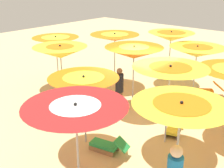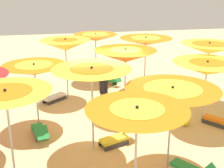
{
  "view_description": "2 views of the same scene",
  "coord_description": "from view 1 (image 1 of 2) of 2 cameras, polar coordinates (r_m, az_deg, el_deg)",
  "views": [
    {
      "loc": [
        -5.17,
        7.4,
        4.75
      ],
      "look_at": [
        0.64,
        0.71,
        1.35
      ],
      "focal_mm": 45.31,
      "sensor_mm": 36.0,
      "label": 1
    },
    {
      "loc": [
        -9.11,
        1.68,
        4.59
      ],
      "look_at": [
        0.55,
        -0.24,
        1.21
      ],
      "focal_mm": 48.44,
      "sensor_mm": 36.0,
      "label": 2
    }
  ],
  "objects": [
    {
      "name": "ground",
      "position": [
        10.21,
        5.38,
        -6.98
      ],
      "size": [
        37.48,
        37.48,
        0.04
      ],
      "primitive_type": "cube",
      "color": "#D1B57F"
    },
    {
      "name": "beach_umbrella_2",
      "position": [
        11.88,
        16.78,
        6.28
      ],
      "size": [
        2.23,
        2.23,
        2.18
      ],
      "color": "#B2B2B7",
      "rests_on": "ground"
    },
    {
      "name": "beach_umbrella_3",
      "position": [
        13.48,
        11.83,
        9.38
      ],
      "size": [
        2.13,
        2.13,
        2.4
      ],
      "color": "#B2B2B7",
      "rests_on": "ground"
    },
    {
      "name": "beach_umbrella_4",
      "position": [
        5.78,
        13.7,
        -5.54
      ],
      "size": [
        1.97,
        1.97,
        2.47
      ],
      "color": "#B2B2B7",
      "rests_on": "ground"
    },
    {
      "name": "beach_umbrella_5",
      "position": [
        8.03,
        11.62,
        2.17
      ],
      "size": [
        2.13,
        2.13,
        2.46
      ],
      "color": "#B2B2B7",
      "rests_on": "ground"
    },
    {
      "name": "beach_umbrella_6",
      "position": [
        10.5,
        4.44,
        6.35
      ],
      "size": [
        2.17,
        2.17,
        2.39
      ],
      "color": "#B2B2B7",
      "rests_on": "ground"
    },
    {
      "name": "beach_umbrella_7",
      "position": [
        12.85,
        0.55,
        9.38
      ],
      "size": [
        2.22,
        2.22,
        2.38
      ],
      "color": "#B2B2B7",
      "rests_on": "ground"
    },
    {
      "name": "beach_umbrella_8",
      "position": [
        5.9,
        -7.32,
        -6.04
      ],
      "size": [
        2.2,
        2.2,
        2.35
      ],
      "color": "#B2B2B7",
      "rests_on": "ground"
    },
    {
      "name": "beach_umbrella_9",
      "position": [
        8.0,
        -5.73,
        0.3
      ],
      "size": [
        2.02,
        2.02,
        2.16
      ],
      "color": "#B2B2B7",
      "rests_on": "ground"
    },
    {
      "name": "beach_umbrella_10",
      "position": [
        10.31,
        -10.37,
        6.36
      ],
      "size": [
        1.95,
        1.95,
        2.48
      ],
      "color": "#B2B2B7",
      "rests_on": "ground"
    },
    {
      "name": "beach_umbrella_11",
      "position": [
        12.89,
        -11.27,
        8.58
      ],
      "size": [
        2.06,
        2.06,
        2.29
      ],
      "color": "#B2B2B7",
      "rests_on": "ground"
    },
    {
      "name": "lounger_0",
      "position": [
        9.46,
        12.37,
        -8.26
      ],
      "size": [
        0.75,
        1.22,
        0.58
      ],
      "rotation": [
        0.0,
        0.0,
        8.21
      ],
      "color": "#333338",
      "rests_on": "ground"
    },
    {
      "name": "lounger_2",
      "position": [
        12.64,
        18.4,
        -1.21
      ],
      "size": [
        1.21,
        1.03,
        0.6
      ],
      "rotation": [
        0.0,
        0.0,
        6.94
      ],
      "color": "#333338",
      "rests_on": "ground"
    },
    {
      "name": "lounger_3",
      "position": [
        10.38,
        -11.18,
        -5.41
      ],
      "size": [
        1.07,
        1.21,
        0.65
      ],
      "rotation": [
        0.0,
        0.0,
        5.4
      ],
      "color": "#333338",
      "rests_on": "ground"
    },
    {
      "name": "lounger_4",
      "position": [
        8.3,
        -1.01,
        -12.26
      ],
      "size": [
        1.23,
        0.62,
        0.53
      ],
      "rotation": [
        0.0,
        0.0,
        6.5
      ],
      "color": "olive",
      "rests_on": "ground"
    },
    {
      "name": "lounger_5",
      "position": [
        13.19,
        -6.78,
        0.7
      ],
      "size": [
        1.17,
        0.85,
        0.67
      ],
      "rotation": [
        0.0,
        0.0,
        6.8
      ],
      "color": "olive",
      "rests_on": "ground"
    },
    {
      "name": "beachgoer_1",
      "position": [
        10.33,
        1.51,
        -1.04
      ],
      "size": [
        0.3,
        0.3,
        1.68
      ],
      "rotation": [
        0.0,
        0.0,
        5.13
      ],
      "color": "brown",
      "rests_on": "ground"
    },
    {
      "name": "beach_ball",
      "position": [
        11.8,
        15.26,
        -2.77
      ],
      "size": [
        0.29,
        0.29,
        0.29
      ],
      "primitive_type": "sphere",
      "color": "yellow",
      "rests_on": "ground"
    }
  ]
}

